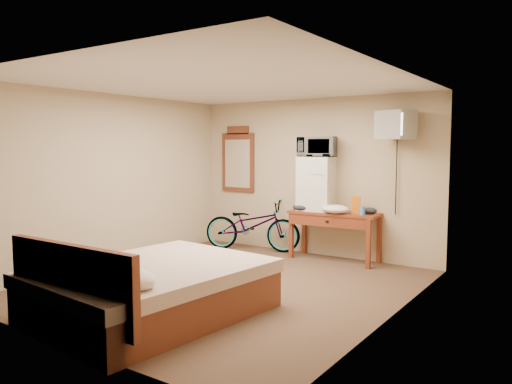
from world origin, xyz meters
TOP-DOWN VIEW (x-y plane):
  - room at (-0.00, 0.00)m, footprint 4.60×4.64m
  - desk at (0.51, 2.00)m, footprint 1.39×0.61m
  - mini_fridge at (0.19, 2.06)m, footprint 0.56×0.55m
  - microwave at (0.19, 2.06)m, footprint 0.65×0.52m
  - snack_bag at (0.86, 2.02)m, footprint 0.15×0.11m
  - blue_cup at (1.00, 1.94)m, footprint 0.07×0.07m
  - cloth_cream at (0.61, 1.87)m, footprint 0.41×0.32m
  - cloth_dark_a at (0.02, 1.86)m, footprint 0.27×0.20m
  - cloth_dark_b at (1.05, 2.10)m, footprint 0.21×0.17m
  - crt_television at (1.43, 2.02)m, footprint 0.55×0.63m
  - wall_mirror at (-1.48, 2.27)m, footprint 0.68×0.04m
  - bicycle at (-0.95, 1.95)m, footprint 1.73×1.03m
  - bed at (0.05, -1.37)m, footprint 1.89×2.39m

SIDE VIEW (x-z plane):
  - bed at x=0.05m, z-range -0.16..0.74m
  - bicycle at x=-0.95m, z-range 0.00..0.86m
  - desk at x=0.51m, z-range 0.26..1.01m
  - cloth_dark_b at x=1.05m, z-range 0.75..0.84m
  - cloth_dark_a at x=0.02m, z-range 0.75..0.85m
  - blue_cup at x=1.00m, z-range 0.75..0.88m
  - cloth_cream at x=0.61m, z-range 0.75..0.88m
  - snack_bag at x=0.86m, z-range 0.75..1.01m
  - mini_fridge at x=0.19m, z-range 0.75..1.58m
  - room at x=0.00m, z-range 0.00..2.50m
  - wall_mirror at x=-1.48m, z-range 0.93..2.08m
  - microwave at x=0.19m, z-range 1.58..1.89m
  - crt_television at x=1.43m, z-range 1.84..2.23m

